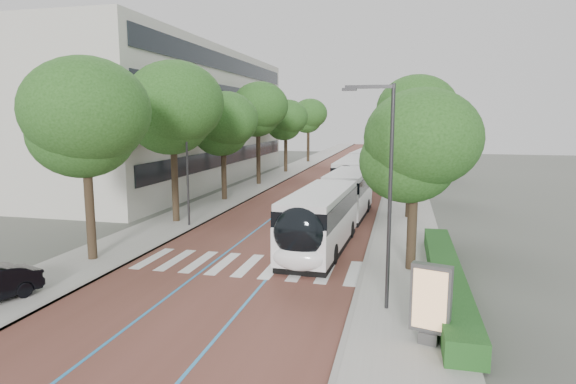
% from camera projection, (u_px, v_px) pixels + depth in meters
% --- Properties ---
extents(ground, '(160.00, 160.00, 0.00)m').
position_uv_depth(ground, '(237.00, 272.00, 21.97)').
color(ground, '#51544C').
rests_on(ground, ground).
extents(road, '(11.00, 140.00, 0.02)m').
position_uv_depth(road, '(344.00, 174.00, 60.41)').
color(road, brown).
rests_on(road, ground).
extents(sidewalk_left, '(4.00, 140.00, 0.12)m').
position_uv_depth(sidewalk_left, '(286.00, 172.00, 62.13)').
color(sidewalk_left, '#9A9892').
rests_on(sidewalk_left, ground).
extents(sidewalk_right, '(4.00, 140.00, 0.12)m').
position_uv_depth(sidewalk_right, '(405.00, 175.00, 58.67)').
color(sidewalk_right, '#9A9892').
rests_on(sidewalk_right, ground).
extents(kerb_left, '(0.20, 140.00, 0.14)m').
position_uv_depth(kerb_left, '(300.00, 172.00, 61.69)').
color(kerb_left, gray).
rests_on(kerb_left, ground).
extents(kerb_right, '(0.20, 140.00, 0.14)m').
position_uv_depth(kerb_right, '(389.00, 175.00, 59.11)').
color(kerb_right, gray).
rests_on(kerb_right, ground).
extents(zebra_crossing, '(10.55, 3.60, 0.01)m').
position_uv_depth(zebra_crossing, '(248.00, 265.00, 22.88)').
color(zebra_crossing, silver).
rests_on(zebra_crossing, ground).
extents(lane_line_left, '(0.12, 126.00, 0.01)m').
position_uv_depth(lane_line_left, '(331.00, 173.00, 60.77)').
color(lane_line_left, '#247AB8').
rests_on(lane_line_left, road).
extents(lane_line_right, '(0.12, 126.00, 0.01)m').
position_uv_depth(lane_line_right, '(356.00, 174.00, 60.04)').
color(lane_line_right, '#247AB8').
rests_on(lane_line_right, road).
extents(office_building, '(18.11, 40.00, 14.00)m').
position_uv_depth(office_building, '(153.00, 118.00, 52.30)').
color(office_building, '#BAB8AC').
rests_on(office_building, ground).
extents(hedge, '(1.20, 14.00, 0.80)m').
position_uv_depth(hedge, '(446.00, 276.00, 19.79)').
color(hedge, '#184819').
rests_on(hedge, sidewalk_right).
extents(streetlight_near, '(1.82, 0.20, 8.00)m').
position_uv_depth(streetlight_near, '(385.00, 180.00, 16.82)').
color(streetlight_near, '#2F2F32').
rests_on(streetlight_near, sidewalk_right).
extents(streetlight_far, '(1.82, 0.20, 8.00)m').
position_uv_depth(streetlight_far, '(397.00, 143.00, 40.85)').
color(streetlight_far, '#2F2F32').
rests_on(streetlight_far, sidewalk_right).
extents(lamp_post_left, '(0.14, 0.14, 8.00)m').
position_uv_depth(lamp_post_left, '(187.00, 163.00, 30.43)').
color(lamp_post_left, '#2F2F32').
rests_on(lamp_post_left, sidewalk_left).
extents(trees_left, '(6.32, 60.65, 10.04)m').
position_uv_depth(trees_left, '(241.00, 118.00, 44.29)').
color(trees_left, black).
rests_on(trees_left, ground).
extents(trees_right, '(5.77, 47.44, 9.24)m').
position_uv_depth(trees_right, '(410.00, 128.00, 41.90)').
color(trees_right, black).
rests_on(trees_right, ground).
extents(lead_bus, '(3.34, 18.49, 3.20)m').
position_uv_depth(lead_bus, '(334.00, 207.00, 28.99)').
color(lead_bus, black).
rests_on(lead_bus, ground).
extents(bus_queued_0, '(2.64, 12.42, 3.20)m').
position_uv_depth(bus_queued_0, '(353.00, 176.00, 44.74)').
color(bus_queued_0, white).
rests_on(bus_queued_0, ground).
extents(bus_queued_1, '(3.19, 12.52, 3.20)m').
position_uv_depth(bus_queued_1, '(366.00, 164.00, 56.78)').
color(bus_queued_1, white).
rests_on(bus_queued_1, ground).
extents(ad_panel, '(1.24, 0.64, 2.50)m').
position_uv_depth(ad_panel, '(431.00, 302.00, 14.58)').
color(ad_panel, '#59595B').
rests_on(ad_panel, sidewalk_right).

